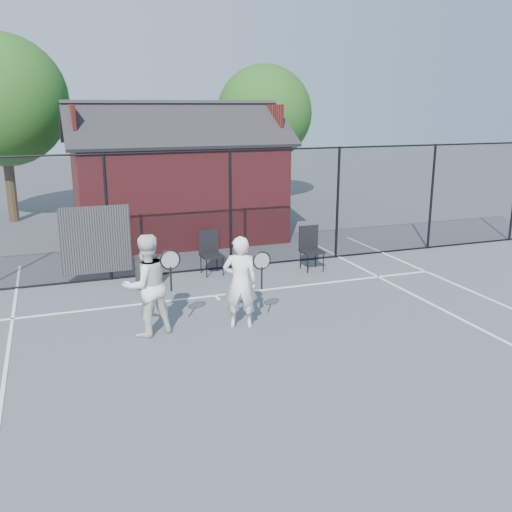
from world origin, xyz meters
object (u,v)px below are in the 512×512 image
object	(u,v)px
player_front	(240,282)
player_back	(147,285)
waste_bin	(146,272)
chair_right	(312,249)
chair_left	(212,254)
clubhouse	(176,186)

from	to	relation	value
player_front	player_back	distance (m)	1.70
player_front	waste_bin	xyz separation A→B (m)	(-1.26, 2.99, -0.50)
player_front	waste_bin	bearing A→B (deg)	112.83
player_front	chair_right	size ratio (longest dim) A/B	1.61
chair_right	waste_bin	bearing A→B (deg)	179.44
player_back	chair_left	world-z (taller)	player_back
clubhouse	player_back	bearing A→B (deg)	-106.25
chair_right	player_front	bearing A→B (deg)	-134.53
player_back	chair_right	world-z (taller)	player_back
player_front	chair_right	bearing A→B (deg)	46.03
chair_right	waste_bin	xyz separation A→B (m)	(-4.15, 0.00, -0.17)
clubhouse	player_back	size ratio (longest dim) A/B	3.50
chair_right	player_back	bearing A→B (deg)	-149.51
clubhouse	chair_left	bearing A→B (deg)	-91.59
waste_bin	player_front	bearing A→B (deg)	-67.17
clubhouse	player_front	size ratio (longest dim) A/B	3.72
waste_bin	chair_right	bearing A→B (deg)	0.00
chair_left	waste_bin	xyz separation A→B (m)	(-1.68, -0.50, -0.15)
clubhouse	chair_left	world-z (taller)	clubhouse
chair_right	clubhouse	bearing A→B (deg)	115.01
clubhouse	waste_bin	xyz separation A→B (m)	(-1.80, -4.90, -1.23)
clubhouse	chair_left	distance (m)	4.53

